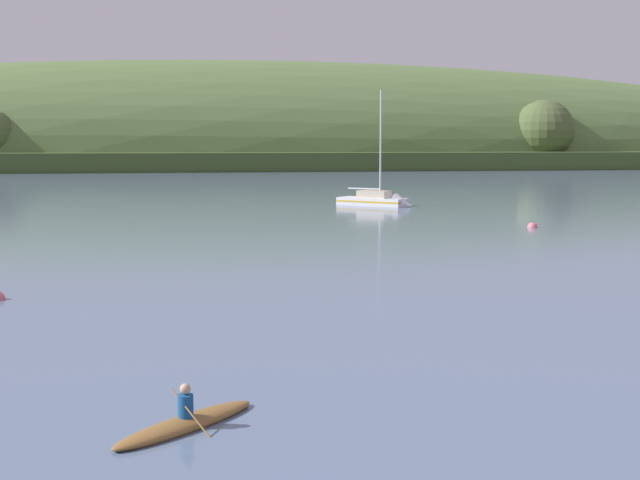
{
  "coord_description": "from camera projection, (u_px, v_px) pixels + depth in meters",
  "views": [
    {
      "loc": [
        1.12,
        4.51,
        5.72
      ],
      "look_at": [
        4.51,
        37.5,
        1.78
      ],
      "focal_mm": 45.67,
      "sensor_mm": 36.0,
      "label": 1
    }
  ],
  "objects": [
    {
      "name": "mooring_buoy_off_fishing_boat",
      "position": [
        532.0,
        227.0,
        55.76
      ],
      "size": [
        0.69,
        0.69,
        0.77
      ],
      "color": "#E06675",
      "rests_on": "ground"
    },
    {
      "name": "sailboat_near_mooring",
      "position": [
        380.0,
        203.0,
        75.05
      ],
      "size": [
        7.15,
        6.23,
        11.57
      ],
      "rotation": [
        0.0,
        0.0,
        5.63
      ],
      "color": "white",
      "rests_on": "ground"
    },
    {
      "name": "far_shoreline_hill",
      "position": [
        256.0,
        165.0,
        208.29
      ],
      "size": [
        458.29,
        112.79,
        53.08
      ],
      "rotation": [
        0.0,
        0.0,
        0.07
      ],
      "color": "#3C4E24",
      "rests_on": "ground"
    },
    {
      "name": "canoe_with_paddler",
      "position": [
        186.0,
        422.0,
        16.47
      ],
      "size": [
        3.08,
        3.1,
        1.02
      ],
      "rotation": [
        0.0,
        0.0,
        3.93
      ],
      "color": "brown",
      "rests_on": "ground"
    }
  ]
}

